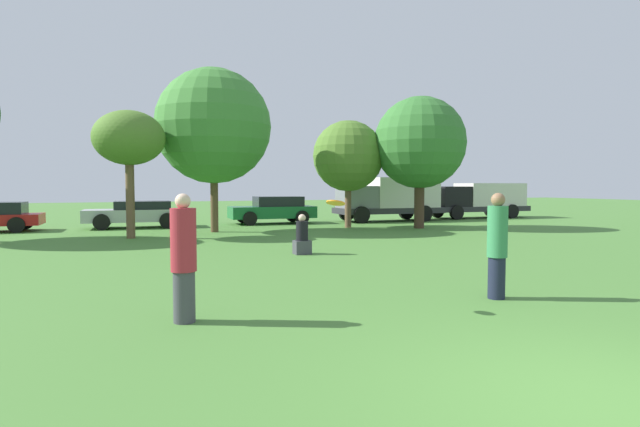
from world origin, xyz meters
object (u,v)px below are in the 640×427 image
object	(u,v)px
bystander_sitting	(302,238)
parked_car_silver	(137,213)
person_thrower	(184,258)
tree_2	(213,126)
parked_car_green	(274,209)
tree_4	(420,143)
person_catcher	(497,245)
delivery_truck_black	(478,198)
frisbee	(335,203)
delivery_truck_grey	(390,197)
tree_3	(348,156)
tree_1	(129,139)

from	to	relation	value
bystander_sitting	parked_car_silver	size ratio (longest dim) A/B	0.25
person_thrower	tree_2	xyz separation A→B (m)	(2.66, 13.60, 3.39)
parked_car_silver	parked_car_green	xyz separation A→B (m)	(6.44, 0.19, 0.05)
person_thrower	tree_4	world-z (taller)	tree_4
parked_car_green	person_catcher	bearing A→B (deg)	87.73
tree_2	parked_car_green	bearing A→B (deg)	45.52
tree_4	delivery_truck_black	xyz separation A→B (m)	(7.19, 5.01, -2.62)
parked_car_silver	delivery_truck_black	size ratio (longest dim) A/B	0.71
frisbee	parked_car_silver	distance (m)	17.39
parked_car_green	delivery_truck_black	size ratio (longest dim) A/B	0.69
frisbee	bystander_sitting	distance (m)	6.50
parked_car_silver	delivery_truck_grey	distance (m)	12.78
tree_2	tree_3	world-z (taller)	tree_2
bystander_sitting	parked_car_green	bearing A→B (deg)	77.98
tree_3	tree_2	bearing A→B (deg)	-179.70
parked_car_green	frisbee	bearing A→B (deg)	78.54
delivery_truck_black	tree_1	bearing A→B (deg)	16.14
tree_1	bystander_sitting	bearing A→B (deg)	-54.77
frisbee	tree_1	bearing A→B (deg)	102.52
delivery_truck_grey	tree_3	bearing A→B (deg)	39.75
frisbee	bystander_sitting	world-z (taller)	frisbee
bystander_sitting	delivery_truck_grey	bearing A→B (deg)	50.82
person_catcher	tree_2	size ratio (longest dim) A/B	0.27
delivery_truck_grey	bystander_sitting	bearing A→B (deg)	52.33
person_catcher	parked_car_green	distance (m)	17.61
parked_car_green	delivery_truck_grey	xyz separation A→B (m)	(6.32, -0.52, 0.56)
tree_1	tree_3	bearing A→B (deg)	8.98
parked_car_green	parked_car_silver	bearing A→B (deg)	3.20
person_thrower	tree_4	bearing A→B (deg)	51.06
person_thrower	tree_2	size ratio (longest dim) A/B	0.27
tree_3	tree_4	bearing A→B (deg)	-27.20
tree_3	parked_car_silver	bearing A→B (deg)	159.23
tree_4	parked_car_silver	xyz separation A→B (m)	(-11.71, 4.82, -3.12)
delivery_truck_black	frisbee	bearing A→B (deg)	48.06
person_thrower	frisbee	distance (m)	2.31
bystander_sitting	parked_car_green	distance (m)	11.45
bystander_sitting	tree_4	bearing A→B (deg)	38.96
frisbee	tree_2	world-z (taller)	tree_2
person_catcher	delivery_truck_grey	bearing A→B (deg)	-109.39
bystander_sitting	delivery_truck_black	size ratio (longest dim) A/B	0.18
parked_car_silver	parked_car_green	bearing A→B (deg)	-176.80
tree_2	parked_car_silver	size ratio (longest dim) A/B	1.51
tree_2	delivery_truck_black	distance (m)	16.69
parked_car_green	delivery_truck_grey	world-z (taller)	delivery_truck_grey
delivery_truck_black	person_thrower	bearing A→B (deg)	44.18
person_catcher	tree_3	world-z (taller)	tree_3
person_thrower	person_catcher	xyz separation A→B (m)	(5.03, -0.38, 0.00)
tree_4	parked_car_green	world-z (taller)	tree_4
person_thrower	parked_car_green	bearing A→B (deg)	74.50
tree_4	frisbee	bearing A→B (deg)	-126.84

